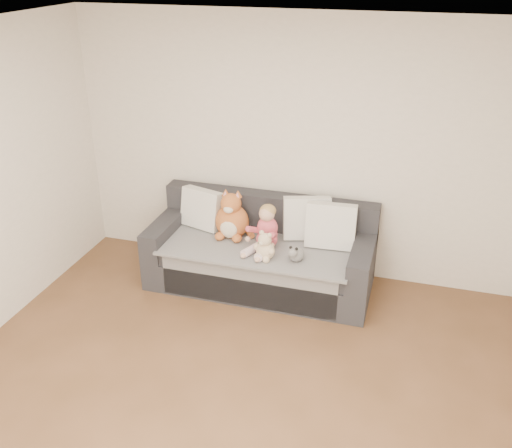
{
  "coord_description": "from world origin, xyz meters",
  "views": [
    {
      "loc": [
        1.16,
        -2.73,
        3.1
      ],
      "look_at": [
        -0.2,
        1.87,
        0.75
      ],
      "focal_mm": 40.0,
      "sensor_mm": 36.0,
      "label": 1
    }
  ],
  "objects": [
    {
      "name": "room_shell",
      "position": [
        0.0,
        0.42,
        1.3
      ],
      "size": [
        5.0,
        5.0,
        5.0
      ],
      "color": "brown",
      "rests_on": "ground"
    },
    {
      "name": "sofa",
      "position": [
        -0.2,
        2.06,
        0.31
      ],
      "size": [
        2.2,
        0.94,
        0.85
      ],
      "color": "#242429",
      "rests_on": "ground"
    },
    {
      "name": "plush_cow",
      "position": [
        0.21,
        1.77,
        0.55
      ],
      "size": [
        0.14,
        0.22,
        0.18
      ],
      "rotation": [
        0.0,
        0.0,
        -0.17
      ],
      "color": "white",
      "rests_on": "sofa"
    },
    {
      "name": "cushion_right_front",
      "position": [
        0.46,
        2.15,
        0.69
      ],
      "size": [
        0.49,
        0.24,
        0.45
      ],
      "rotation": [
        0.0,
        0.0,
        0.06
      ],
      "color": "silver",
      "rests_on": "sofa"
    },
    {
      "name": "teddy_bear",
      "position": [
        -0.08,
        1.73,
        0.59
      ],
      "size": [
        0.22,
        0.18,
        0.29
      ],
      "rotation": [
        0.0,
        0.0,
        -0.37
      ],
      "color": "beige",
      "rests_on": "sofa"
    },
    {
      "name": "sippy_cup",
      "position": [
        -0.17,
        1.84,
        0.53
      ],
      "size": [
        0.09,
        0.07,
        0.1
      ],
      "rotation": [
        0.0,
        0.0,
        0.32
      ],
      "color": "#643694",
      "rests_on": "sofa"
    },
    {
      "name": "cushion_left",
      "position": [
        -0.88,
        2.2,
        0.67
      ],
      "size": [
        0.48,
        0.31,
        0.42
      ],
      "rotation": [
        0.0,
        0.0,
        -0.28
      ],
      "color": "silver",
      "rests_on": "sofa"
    },
    {
      "name": "plush_cat",
      "position": [
        -0.52,
        2.09,
        0.66
      ],
      "size": [
        0.42,
        0.36,
        0.52
      ],
      "rotation": [
        0.0,
        0.0,
        0.03
      ],
      "color": "#A75225",
      "rests_on": "sofa"
    },
    {
      "name": "cushion_right_back",
      "position": [
        0.2,
        2.27,
        0.68
      ],
      "size": [
        0.5,
        0.33,
        0.44
      ],
      "rotation": [
        0.0,
        0.0,
        0.3
      ],
      "color": "silver",
      "rests_on": "sofa"
    },
    {
      "name": "toddler",
      "position": [
        -0.13,
        1.94,
        0.66
      ],
      "size": [
        0.31,
        0.46,
        0.45
      ],
      "rotation": [
        0.0,
        0.0,
        -0.23
      ],
      "color": "#CA475B",
      "rests_on": "sofa"
    }
  ]
}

